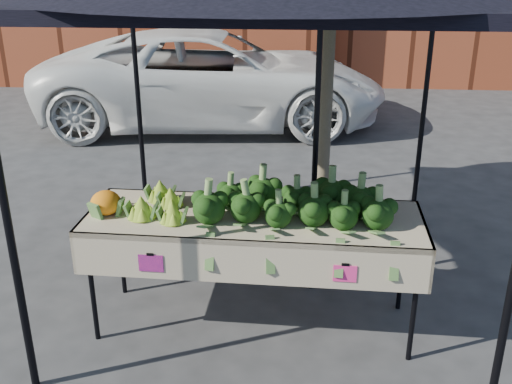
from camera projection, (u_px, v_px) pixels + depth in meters
name	position (u px, v px, depth m)	size (l,w,h in m)	color
ground	(231.00, 324.00, 4.53)	(90.00, 90.00, 0.00)	#2D2D30
table	(254.00, 271.00, 4.38)	(2.42, 0.87, 0.90)	#C3B599
canopy	(271.00, 127.00, 4.61)	(3.16, 3.16, 2.74)	black
broccoli_heap	(293.00, 198.00, 4.16)	(1.38, 0.58, 0.28)	#10330D
romanesco_cluster	(162.00, 197.00, 4.25)	(0.44, 0.58, 0.21)	#A0BD32
cauliflower_pair	(106.00, 201.00, 4.20)	(0.21, 0.21, 0.19)	orange
street_tree	(328.00, 43.00, 5.24)	(1.91, 1.91, 3.77)	#1E4C14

